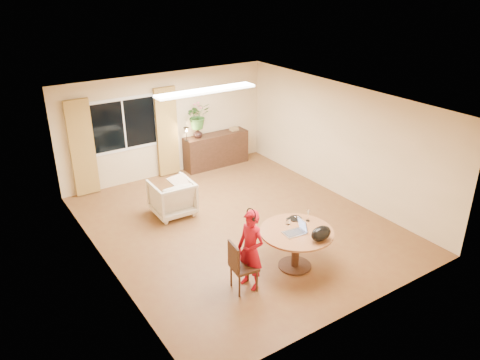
{
  "coord_description": "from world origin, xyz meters",
  "views": [
    {
      "loc": [
        -4.64,
        -7.08,
        4.82
      ],
      "look_at": [
        -0.09,
        -0.2,
        1.11
      ],
      "focal_mm": 35.0,
      "sensor_mm": 36.0,
      "label": 1
    }
  ],
  "objects_px": {
    "dining_chair": "(244,266)",
    "armchair": "(172,197)",
    "sideboard": "(216,150)",
    "dining_table": "(296,239)",
    "child": "(251,250)"
  },
  "relations": [
    {
      "from": "sideboard",
      "to": "dining_table",
      "type": "bearing_deg",
      "value": -104.59
    },
    {
      "from": "dining_table",
      "to": "armchair",
      "type": "bearing_deg",
      "value": 107.41
    },
    {
      "from": "dining_table",
      "to": "sideboard",
      "type": "height_order",
      "value": "sideboard"
    },
    {
      "from": "dining_table",
      "to": "child",
      "type": "bearing_deg",
      "value": -179.07
    },
    {
      "from": "dining_chair",
      "to": "dining_table",
      "type": "bearing_deg",
      "value": 9.03
    },
    {
      "from": "dining_table",
      "to": "armchair",
      "type": "xyz_separation_m",
      "value": [
        -0.94,
        2.98,
        -0.18
      ]
    },
    {
      "from": "sideboard",
      "to": "armchair",
      "type": "bearing_deg",
      "value": -139.99
    },
    {
      "from": "armchair",
      "to": "sideboard",
      "type": "bearing_deg",
      "value": -138.65
    },
    {
      "from": "dining_chair",
      "to": "armchair",
      "type": "distance_m",
      "value": 3.01
    },
    {
      "from": "dining_table",
      "to": "sideboard",
      "type": "xyz_separation_m",
      "value": [
        1.25,
        4.82,
        -0.13
      ]
    },
    {
      "from": "sideboard",
      "to": "dining_chair",
      "type": "bearing_deg",
      "value": -115.99
    },
    {
      "from": "dining_chair",
      "to": "sideboard",
      "type": "height_order",
      "value": "dining_chair"
    },
    {
      "from": "armchair",
      "to": "sideboard",
      "type": "distance_m",
      "value": 2.86
    },
    {
      "from": "child",
      "to": "armchair",
      "type": "relative_size",
      "value": 1.62
    },
    {
      "from": "dining_table",
      "to": "dining_chair",
      "type": "relative_size",
      "value": 1.43
    }
  ]
}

